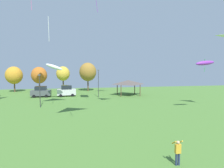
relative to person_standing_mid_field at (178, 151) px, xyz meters
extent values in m
cylinder|color=navy|center=(-0.09, -0.01, -0.53)|extent=(0.14, 0.14, 0.80)
cylinder|color=navy|center=(0.09, -0.01, -0.53)|extent=(0.14, 0.14, 0.80)
cube|color=gold|center=(0.00, -0.01, 0.17)|extent=(0.36, 0.20, 0.60)
sphere|color=#DBAD89|center=(0.00, -0.01, 0.58)|extent=(0.22, 0.22, 0.22)
cylinder|color=gold|center=(-0.22, 0.09, 0.55)|extent=(0.08, 0.48, 0.37)
cylinder|color=gold|center=(0.22, 0.09, 0.55)|extent=(0.08, 0.48, 0.37)
cylinder|color=#E54C93|center=(-14.95, 26.66, 17.90)|extent=(0.21, 0.47, 3.08)
ellipsoid|color=purple|center=(11.72, 12.70, 6.12)|extent=(2.94, 0.72, 0.91)
cube|color=green|center=(11.72, 12.70, 6.30)|extent=(0.12, 0.09, 0.81)
cylinder|color=green|center=(11.72, 12.70, 5.23)|extent=(0.15, 0.05, 0.72)
pyramid|color=orange|center=(-10.44, 16.83, 13.89)|extent=(3.98, 3.19, 0.05)
cylinder|color=white|center=(-10.16, 15.63, 10.71)|extent=(0.17, 0.54, 3.49)
cylinder|color=purple|center=(-3.59, 16.73, 15.37)|extent=(0.54, 0.08, 3.52)
ellipsoid|color=white|center=(-11.02, 26.15, 5.67)|extent=(3.39, 1.36, 1.75)
cube|color=black|center=(-11.02, 26.15, 5.88)|extent=(0.35, 0.17, 0.88)
cube|color=#4C5156|center=(-14.66, 30.96, 0.00)|extent=(4.17, 1.90, 1.22)
cube|color=#1E232D|center=(-14.66, 30.96, 1.04)|extent=(2.30, 1.74, 0.86)
cylinder|color=black|center=(-13.37, 30.02, -0.61)|extent=(0.64, 0.22, 0.64)
cylinder|color=black|center=(-13.36, 31.89, -0.61)|extent=(0.64, 0.22, 0.64)
cylinder|color=black|center=(-15.95, 30.04, -0.61)|extent=(0.64, 0.22, 0.64)
cylinder|color=black|center=(-15.94, 31.91, -0.61)|extent=(0.64, 0.22, 0.64)
cube|color=silver|center=(-9.13, 31.00, 0.04)|extent=(4.26, 2.13, 1.29)
cube|color=#1E232D|center=(-9.13, 31.00, 1.13)|extent=(2.40, 1.83, 0.90)
cylinder|color=black|center=(-7.78, 30.21, -0.61)|extent=(0.66, 0.27, 0.64)
cylinder|color=black|center=(-7.93, 32.00, -0.61)|extent=(0.66, 0.27, 0.64)
cylinder|color=black|center=(-10.33, 30.00, -0.61)|extent=(0.66, 0.27, 0.64)
cylinder|color=black|center=(-10.48, 31.78, -0.61)|extent=(0.66, 0.27, 0.64)
cylinder|color=brown|center=(2.99, 28.19, 0.37)|extent=(0.20, 0.20, 2.60)
cylinder|color=brown|center=(7.49, 28.19, 0.37)|extent=(0.20, 0.20, 2.60)
cylinder|color=brown|center=(2.99, 32.23, 0.37)|extent=(0.20, 0.20, 2.60)
cylinder|color=brown|center=(7.49, 32.23, 0.37)|extent=(0.20, 0.20, 2.60)
pyramid|color=#564C47|center=(5.24, 30.21, 2.17)|extent=(5.83, 5.23, 1.00)
cylinder|color=#2D2D33|center=(-12.47, 19.78, 1.63)|extent=(0.12, 0.12, 5.12)
cube|color=#4C4C51|center=(-12.47, 19.78, 4.31)|extent=(0.36, 0.20, 0.24)
cylinder|color=#2D2D33|center=(-2.11, 28.24, 1.99)|extent=(0.12, 0.12, 5.83)
cube|color=#4C4C51|center=(-2.11, 28.24, 5.03)|extent=(0.36, 0.20, 0.24)
cylinder|color=brown|center=(-23.63, 41.47, 0.53)|extent=(0.36, 0.36, 2.92)
ellipsoid|color=gold|center=(-23.63, 41.47, 3.61)|extent=(4.32, 4.32, 4.76)
cylinder|color=brown|center=(-17.19, 41.47, 0.56)|extent=(0.36, 0.36, 2.97)
ellipsoid|color=#BC6623|center=(-17.19, 41.47, 3.61)|extent=(4.18, 4.18, 4.60)
cylinder|color=brown|center=(-10.78, 41.42, 0.85)|extent=(0.36, 0.36, 3.55)
ellipsoid|color=gold|center=(-10.78, 41.42, 4.02)|extent=(3.71, 3.71, 4.08)
cylinder|color=brown|center=(-3.85, 40.04, 0.89)|extent=(0.36, 0.36, 3.64)
ellipsoid|color=olive|center=(-3.85, 40.04, 4.49)|extent=(4.75, 4.75, 5.22)
camera|label=1|loc=(-6.07, -9.79, 5.20)|focal=28.00mm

